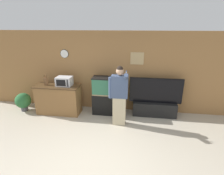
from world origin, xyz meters
name	(u,v)px	position (x,y,z in m)	size (l,w,h in m)	color
ground_plane	(93,165)	(0.00, 0.00, 0.00)	(18.00, 18.00, 0.00)	#B2A893
wall_back_paneled	(112,72)	(0.00, 2.70, 1.30)	(10.00, 0.08, 2.60)	olive
counter_island	(59,99)	(-1.66, 2.12, 0.48)	(1.42, 0.59, 0.95)	brown
microwave	(64,81)	(-1.42, 2.16, 1.09)	(0.48, 0.35, 0.28)	silver
knife_block	(46,81)	(-2.03, 2.13, 1.07)	(0.10, 0.09, 0.34)	brown
aquarium_on_stand	(106,96)	(-0.13, 2.33, 0.61)	(0.85, 0.44, 1.22)	black
tv_on_stand	(155,105)	(1.42, 2.40, 0.36)	(1.63, 0.40, 1.24)	black
person_standing	(119,95)	(0.36, 1.71, 0.91)	(0.55, 0.41, 1.74)	#BCAD89
potted_plant	(23,101)	(-2.92, 2.09, 0.35)	(0.51, 0.51, 0.62)	#4C4C51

